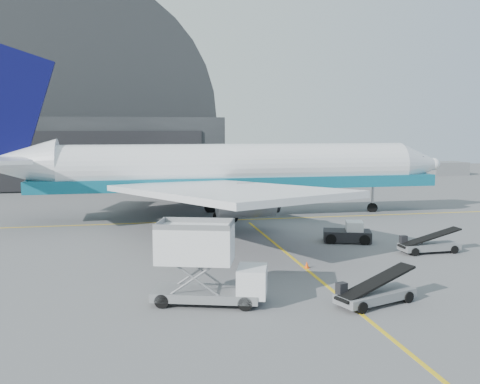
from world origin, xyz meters
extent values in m
plane|color=#565659|center=(0.00, 0.00, 0.00)|extent=(200.00, 200.00, 0.00)
cube|color=gold|center=(0.00, 20.00, 0.01)|extent=(80.00, 0.25, 0.02)
cube|color=gold|center=(0.00, -2.00, 0.01)|extent=(0.25, 40.00, 0.02)
cube|color=black|center=(-22.00, 65.00, 6.00)|extent=(50.00, 28.00, 12.00)
cube|color=black|center=(-22.00, 50.90, 5.00)|extent=(42.00, 0.40, 9.50)
cube|color=black|center=(38.00, 72.00, 0.00)|extent=(14.00, 8.00, 4.00)
cube|color=slate|center=(55.00, 68.00, 0.00)|extent=(8.00, 6.00, 2.80)
cylinder|color=white|center=(-0.25, 22.35, 5.77)|extent=(39.98, 5.33, 5.33)
cone|color=white|center=(22.18, 22.35, 5.77)|extent=(4.89, 5.33, 5.33)
sphere|color=white|center=(24.41, 22.35, 5.77)|extent=(1.55, 1.55, 1.55)
cone|color=white|center=(-24.12, 22.35, 6.44)|extent=(7.77, 5.33, 5.33)
cube|color=black|center=(20.85, 22.35, 6.44)|extent=(2.89, 2.44, 0.78)
cube|color=#0E5F78|center=(-0.25, 22.35, 4.05)|extent=(46.64, 5.39, 1.33)
cube|color=white|center=(-4.69, 9.02, 4.66)|extent=(20.48, 27.23, 1.62)
cube|color=white|center=(-4.69, 35.67, 4.66)|extent=(20.48, 27.23, 1.62)
cube|color=white|center=(-24.68, 17.35, 7.11)|extent=(6.80, 9.29, 0.39)
cube|color=white|center=(-24.68, 27.35, 7.11)|extent=(6.80, 9.29, 0.39)
cube|color=#08083C|center=(-25.23, 22.35, 12.99)|extent=(10.30, 0.56, 12.79)
cylinder|color=gray|center=(-1.36, 13.46, 2.89)|extent=(5.77, 3.00, 3.00)
cylinder|color=gray|center=(-1.36, 31.23, 2.89)|extent=(5.77, 3.00, 3.00)
cylinder|color=#A5A5AA|center=(16.41, 22.35, 1.55)|extent=(0.31, 0.31, 3.11)
cylinder|color=black|center=(16.41, 22.35, 0.50)|extent=(1.22, 0.39, 1.22)
cylinder|color=black|center=(-2.47, 18.79, 0.61)|extent=(1.44, 0.50, 1.44)
cylinder|color=black|center=(-2.47, 25.90, 0.61)|extent=(1.44, 0.50, 1.44)
cube|color=slate|center=(-8.19, -7.67, 0.57)|extent=(6.70, 4.19, 0.52)
cube|color=silver|center=(-5.60, -8.45, 1.41)|extent=(2.28, 2.77, 1.67)
cube|color=black|center=(-4.85, -8.68, 1.67)|extent=(0.65, 1.92, 0.94)
cube|color=silver|center=(-8.79, -7.49, 3.54)|extent=(4.94, 3.75, 2.08)
cylinder|color=black|center=(-6.21, -9.41, 0.42)|extent=(0.89, 0.54, 0.83)
cylinder|color=black|center=(-5.58, -7.31, 0.42)|extent=(0.89, 0.54, 0.83)
cylinder|color=black|center=(-10.80, -8.03, 0.42)|extent=(0.89, 0.54, 0.83)
cylinder|color=black|center=(-10.17, -5.94, 0.42)|extent=(0.89, 0.54, 0.83)
cube|color=black|center=(6.61, 6.72, 0.58)|extent=(4.71, 3.53, 0.94)
cube|color=silver|center=(7.21, 6.52, 1.42)|extent=(2.00, 2.26, 0.94)
cylinder|color=black|center=(7.66, 5.26, 0.42)|extent=(1.01, 0.65, 0.94)
cylinder|color=black|center=(8.34, 7.25, 0.42)|extent=(1.01, 0.65, 0.94)
cylinder|color=black|center=(4.88, 6.20, 0.42)|extent=(1.01, 0.65, 0.94)
cylinder|color=black|center=(5.56, 8.19, 0.42)|extent=(1.01, 0.65, 0.94)
cube|color=slate|center=(1.51, -9.79, 0.52)|extent=(5.34, 3.31, 0.52)
cube|color=black|center=(1.51, -9.79, 1.32)|extent=(5.46, 2.88, 1.47)
cube|color=black|center=(-0.65, -9.89, 1.09)|extent=(0.69, 0.62, 0.69)
cylinder|color=black|center=(3.52, -9.94, 0.34)|extent=(0.75, 0.50, 0.69)
cylinder|color=black|center=(2.98, -8.42, 0.34)|extent=(0.75, 0.50, 0.69)
cylinder|color=black|center=(0.05, -11.16, 0.34)|extent=(0.75, 0.50, 0.69)
cylinder|color=black|center=(-0.49, -9.65, 0.34)|extent=(0.75, 0.50, 0.69)
cube|color=slate|center=(11.64, 1.44, 0.51)|extent=(5.01, 1.86, 0.51)
cube|color=black|center=(11.64, 1.44, 1.29)|extent=(5.31, 1.31, 1.44)
cube|color=black|center=(9.59, 1.99, 1.07)|extent=(0.58, 0.47, 0.67)
cylinder|color=black|center=(13.46, 0.72, 0.34)|extent=(0.68, 0.31, 0.67)
cylinder|color=black|center=(13.41, 2.29, 0.34)|extent=(0.68, 0.31, 0.67)
cylinder|color=black|center=(9.87, 0.59, 0.34)|extent=(0.68, 0.31, 0.67)
cylinder|color=black|center=(9.81, 2.16, 0.34)|extent=(0.68, 0.31, 0.67)
cube|color=#FF4C08|center=(0.13, -1.29, 0.01)|extent=(0.35, 0.35, 0.03)
cone|color=#FF4C08|center=(0.13, -1.29, 0.25)|extent=(0.35, 0.35, 0.51)
camera|label=1|loc=(-12.22, -37.97, 10.30)|focal=40.00mm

